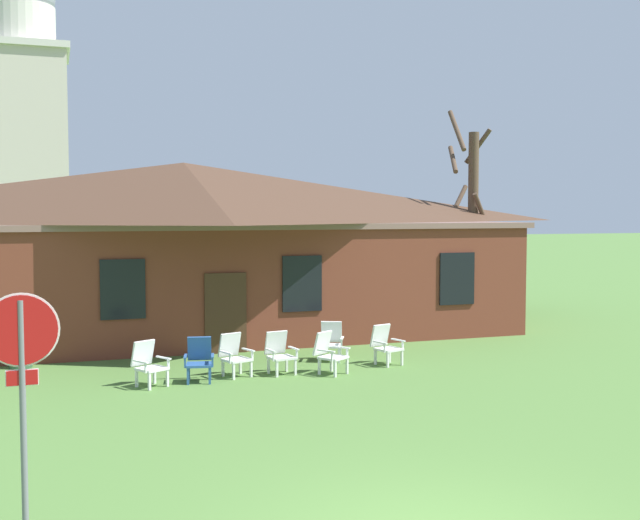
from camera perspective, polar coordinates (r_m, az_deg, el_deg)
The scene contains 12 objects.
brick_building at distance 25.10m, azimuth -9.92°, elevation 1.19°, with size 19.45×10.40×5.23m.
dome_tower at distance 46.81m, azimuth -21.03°, elevation 9.15°, with size 5.18×5.18×18.48m.
stop_sign at distance 9.05m, azimuth -21.03°, elevation -7.40°, with size 0.81×0.07×2.82m.
lawn_chair_by_porch at distance 16.94m, azimuth -12.49°, elevation -7.36°, with size 0.83×0.86×0.96m.
lawn_chair_near_door at distance 17.21m, azimuth -8.85°, elevation -7.15°, with size 0.72×0.77×0.96m.
lawn_chair_left_end at distance 17.64m, azimuth -6.33°, elevation -6.86°, with size 0.76×0.82×0.96m.
lawn_chair_middle at distance 17.82m, azimuth -3.00°, elevation -6.74°, with size 0.71×0.75×0.96m.
lawn_chair_right_end at distance 17.78m, azimuth 0.65°, elevation -6.76°, with size 0.85×0.87×0.96m.
lawn_chair_far_side at distance 19.34m, azimuth 0.80°, elevation -5.91°, with size 0.80×0.84×0.96m.
lawn_chair_under_eave at distance 18.91m, azimuth 4.81°, elevation -6.14°, with size 0.75×0.81×0.96m.
bare_tree_beside_building at distance 27.74m, azimuth 11.01°, elevation 3.39°, with size 1.73×1.63×7.25m.
trash_bin at distance 19.75m, azimuth -21.13°, elevation -5.97°, with size 0.56×0.56×0.98m.
Camera 1 is at (-3.94, -7.53, 3.69)m, focal length 43.62 mm.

